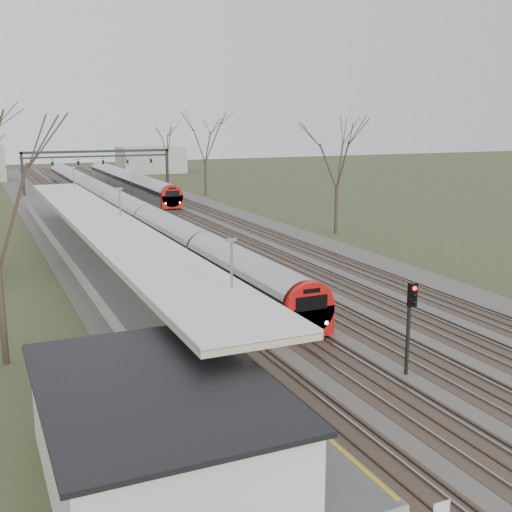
{
  "coord_description": "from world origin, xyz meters",
  "views": [
    {
      "loc": [
        -16.81,
        -8.7,
        10.65
      ],
      "look_at": [
        -0.51,
        27.74,
        2.0
      ],
      "focal_mm": 45.0,
      "sensor_mm": 36.0,
      "label": 1
    }
  ],
  "objects_px": {
    "train_near": "(113,203)",
    "signal_post": "(410,315)",
    "train_far": "(128,181)",
    "passenger": "(173,323)"
  },
  "relations": [
    {
      "from": "train_far",
      "to": "passenger",
      "type": "relative_size",
      "value": 27.93
    },
    {
      "from": "train_near",
      "to": "train_far",
      "type": "relative_size",
      "value": 2.0
    },
    {
      "from": "train_near",
      "to": "signal_post",
      "type": "distance_m",
      "value": 50.1
    },
    {
      "from": "train_near",
      "to": "signal_post",
      "type": "xyz_separation_m",
      "value": [
        1.75,
        -50.05,
        1.25
      ]
    },
    {
      "from": "train_near",
      "to": "train_far",
      "type": "distance_m",
      "value": 24.23
    },
    {
      "from": "train_near",
      "to": "train_far",
      "type": "bearing_deg",
      "value": 73.21
    },
    {
      "from": "signal_post",
      "to": "train_near",
      "type": "bearing_deg",
      "value": 92.0
    },
    {
      "from": "train_far",
      "to": "passenger",
      "type": "distance_m",
      "value": 69.0
    },
    {
      "from": "train_near",
      "to": "signal_post",
      "type": "height_order",
      "value": "signal_post"
    },
    {
      "from": "signal_post",
      "to": "passenger",
      "type": "bearing_deg",
      "value": 146.27
    }
  ]
}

